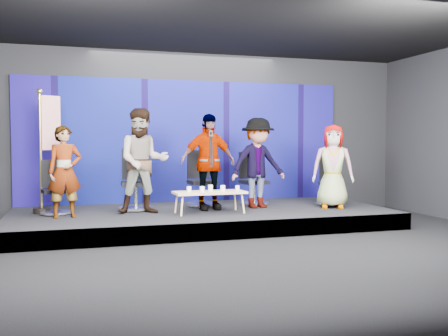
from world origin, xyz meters
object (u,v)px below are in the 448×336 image
at_px(panelist_b, 143,161).
at_px(panelist_c, 208,162).
at_px(mug_e, 237,188).
at_px(mug_b, 202,189).
at_px(mug_c, 210,188).
at_px(chair_d, 253,187).
at_px(chair_e, 330,189).
at_px(mug_d, 223,188).
at_px(panelist_a, 65,172).
at_px(chair_a, 55,196).
at_px(chair_b, 135,190).
at_px(panelist_e, 333,166).
at_px(mug_a, 189,189).
at_px(coffee_table, 210,193).
at_px(panelist_d, 258,163).
at_px(chair_c, 201,188).
at_px(flag_stand, 47,147).

relative_size(panelist_b, panelist_c, 1.04).
relative_size(panelist_b, mug_e, 20.90).
relative_size(mug_b, mug_c, 0.98).
height_order(chair_d, chair_e, chair_d).
bearing_deg(mug_d, panelist_a, 175.61).
xyz_separation_m(chair_a, chair_b, (1.43, 0.15, 0.07)).
height_order(chair_b, mug_d, chair_b).
bearing_deg(panelist_e, mug_b, -152.35).
height_order(panelist_e, mug_a, panelist_e).
bearing_deg(panelist_e, mug_a, -154.73).
relative_size(coffee_table, mug_d, 12.46).
bearing_deg(mug_d, panelist_b, 166.97).
relative_size(panelist_d, coffee_table, 1.34).
xyz_separation_m(panelist_c, mug_d, (0.14, -0.51, -0.46)).
height_order(chair_b, mug_c, chair_b).
bearing_deg(panelist_b, chair_a, 169.71).
bearing_deg(chair_e, coffee_table, -144.56).
bearing_deg(panelist_a, chair_e, -8.43).
bearing_deg(chair_b, panelist_d, -5.62).
xyz_separation_m(panelist_a, mug_a, (2.11, -0.17, -0.34)).
relative_size(panelist_d, mug_e, 19.42).
relative_size(chair_a, panelist_b, 0.51).
bearing_deg(chair_b, coffee_table, -30.20).
bearing_deg(mug_c, chair_b, 152.52).
relative_size(chair_b, coffee_table, 0.89).
bearing_deg(panelist_a, panelist_e, -13.65).
xyz_separation_m(chair_d, panelist_e, (1.31, -0.93, 0.46)).
bearing_deg(chair_e, chair_d, -172.01).
height_order(mug_c, mug_d, same).
xyz_separation_m(chair_e, mug_d, (-2.43, -0.51, 0.12)).
xyz_separation_m(chair_c, coffee_table, (-0.09, -1.00, -0.00)).
bearing_deg(mug_e, mug_a, -178.98).
bearing_deg(mug_d, panelist_e, 1.27).
bearing_deg(chair_e, panelist_c, -155.00).
relative_size(panelist_b, chair_d, 1.74).
bearing_deg(mug_b, coffee_table, 30.80).
bearing_deg(mug_e, chair_c, 114.57).
relative_size(mug_a, mug_d, 0.92).
distance_m(chair_c, flag_stand, 3.01).
xyz_separation_m(panelist_c, panelist_d, (0.99, -0.04, -0.03)).
bearing_deg(panelist_b, mug_b, -18.83).
relative_size(chair_b, chair_e, 1.16).
height_order(chair_e, panelist_e, panelist_e).
relative_size(chair_a, panelist_c, 0.53).
bearing_deg(panelist_e, chair_e, 92.69).
bearing_deg(panelist_d, coffee_table, -165.10).
bearing_deg(panelist_e, panelist_c, -166.03).
height_order(mug_a, flag_stand, flag_stand).
relative_size(chair_a, panelist_a, 0.62).
height_order(chair_e, mug_a, chair_e).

